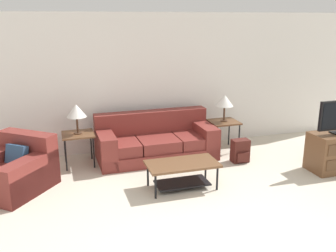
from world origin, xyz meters
TOP-DOWN VIEW (x-y plane):
  - wall_back at (0.00, 3.89)m, footprint 8.85×0.06m
  - couch at (-0.01, 3.28)m, footprint 2.15×0.97m
  - armchair at (-2.39, 2.61)m, footprint 1.38×1.40m
  - coffee_table at (0.03, 1.91)m, footprint 1.08×0.57m
  - side_table_left at (-1.39, 3.33)m, footprint 0.54×0.51m
  - side_table_right at (1.37, 3.33)m, footprint 0.54×0.51m
  - table_lamp_left at (-1.39, 3.33)m, footprint 0.33×0.33m
  - table_lamp_right at (1.37, 3.33)m, footprint 0.33×0.33m
  - backpack at (1.38, 2.62)m, footprint 0.31×0.27m

SIDE VIEW (x-z plane):
  - backpack at x=1.38m, z-range -0.01..0.41m
  - armchair at x=-2.39m, z-range -0.12..0.68m
  - couch at x=-0.01m, z-range -0.12..0.70m
  - coffee_table at x=0.03m, z-range 0.10..0.50m
  - side_table_left at x=-1.39m, z-range 0.23..0.80m
  - side_table_right at x=1.37m, z-range 0.23..0.80m
  - table_lamp_left at x=-1.39m, z-range 0.71..1.23m
  - table_lamp_right at x=1.37m, z-range 0.71..1.23m
  - wall_back at x=0.00m, z-range 0.00..2.60m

